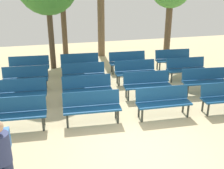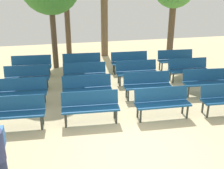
{
  "view_description": "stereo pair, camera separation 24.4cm",
  "coord_description": "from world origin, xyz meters",
  "views": [
    {
      "loc": [
        -2.02,
        -5.04,
        3.78
      ],
      "look_at": [
        0.0,
        2.97,
        0.55
      ],
      "focal_mm": 43.12,
      "sensor_mm": 36.0,
      "label": 1
    },
    {
      "loc": [
        -1.78,
        -5.1,
        3.78
      ],
      "look_at": [
        0.0,
        2.97,
        0.55
      ],
      "focal_mm": 43.12,
      "sensor_mm": 36.0,
      "label": 2
    }
  ],
  "objects": [
    {
      "name": "ground_plane",
      "position": [
        0.0,
        0.0,
        0.0
      ],
      "size": [
        24.0,
        24.0,
        0.0
      ],
      "primitive_type": "plane",
      "color": "#CCB789"
    },
    {
      "name": "bench_r0_c0",
      "position": [
        -2.95,
        1.76,
        0.5
      ],
      "size": [
        1.63,
        0.59,
        0.87
      ],
      "rotation": [
        0.0,
        0.0,
        -0.07
      ],
      "color": "navy",
      "rests_on": "ground_plane"
    },
    {
      "name": "bench_r0_c1",
      "position": [
        -0.91,
        1.66,
        0.5
      ],
      "size": [
        1.63,
        0.59,
        0.87
      ],
      "rotation": [
        0.0,
        0.0,
        -0.07
      ],
      "color": "navy",
      "rests_on": "ground_plane"
    },
    {
      "name": "bench_r0_c2",
      "position": [
        1.16,
        1.49,
        0.5
      ],
      "size": [
        1.62,
        0.55,
        0.87
      ],
      "rotation": [
        0.0,
        0.0,
        -0.04
      ],
      "color": "navy",
      "rests_on": "ground_plane"
    },
    {
      "name": "bench_r1_c0",
      "position": [
        -2.91,
        3.2,
        0.5
      ],
      "size": [
        1.63,
        0.58,
        0.87
      ],
      "rotation": [
        0.0,
        0.0,
        -0.06
      ],
      "color": "navy",
      "rests_on": "ground_plane"
    },
    {
      "name": "bench_r1_c1",
      "position": [
        -0.82,
        3.02,
        0.5
      ],
      "size": [
        1.62,
        0.55,
        0.87
      ],
      "rotation": [
        0.0,
        0.0,
        -0.04
      ],
      "color": "navy",
      "rests_on": "ground_plane"
    },
    {
      "name": "bench_r1_c2",
      "position": [
        1.22,
        2.92,
        0.5
      ],
      "size": [
        1.63,
        0.6,
        0.87
      ],
      "rotation": [
        0.0,
        0.0,
        -0.08
      ],
      "color": "navy",
      "rests_on": "ground_plane"
    },
    {
      "name": "bench_r1_c3",
      "position": [
        3.31,
        2.77,
        0.5
      ],
      "size": [
        1.64,
        0.63,
        0.87
      ],
      "rotation": [
        0.0,
        0.0,
        -0.09
      ],
      "color": "navy",
      "rests_on": "ground_plane"
    },
    {
      "name": "bench_r2_c0",
      "position": [
        -2.83,
        4.56,
        0.5
      ],
      "size": [
        1.63,
        0.59,
        0.87
      ],
      "rotation": [
        0.0,
        0.0,
        -0.07
      ],
      "color": "navy",
      "rests_on": "ground_plane"
    },
    {
      "name": "bench_r2_c1",
      "position": [
        -0.72,
        4.47,
        0.5
      ],
      "size": [
        1.63,
        0.6,
        0.87
      ],
      "rotation": [
        0.0,
        0.0,
        -0.08
      ],
      "color": "navy",
      "rests_on": "ground_plane"
    },
    {
      "name": "bench_r2_c2",
      "position": [
        1.28,
        4.33,
        0.5
      ],
      "size": [
        1.62,
        0.55,
        0.87
      ],
      "rotation": [
        0.0,
        0.0,
        -0.04
      ],
      "color": "navy",
      "rests_on": "ground_plane"
    },
    {
      "name": "bench_r2_c3",
      "position": [
        3.37,
        4.18,
        0.5
      ],
      "size": [
        1.62,
        0.56,
        0.87
      ],
      "rotation": [
        0.0,
        0.0,
        -0.05
      ],
      "color": "navy",
      "rests_on": "ground_plane"
    },
    {
      "name": "bench_r3_c0",
      "position": [
        -2.74,
        5.97,
        0.5
      ],
      "size": [
        1.63,
        0.6,
        0.87
      ],
      "rotation": [
        0.0,
        0.0,
        -0.08
      ],
      "color": "navy",
      "rests_on": "ground_plane"
    },
    {
      "name": "bench_r3_c1",
      "position": [
        -0.67,
        5.87,
        0.5
      ],
      "size": [
        1.63,
        0.58,
        0.87
      ],
      "rotation": [
        0.0,
        0.0,
        -0.06
      ],
      "color": "navy",
      "rests_on": "ground_plane"
    },
    {
      "name": "bench_r3_c2",
      "position": [
        1.39,
        5.69,
        0.5
      ],
      "size": [
        1.62,
        0.55,
        0.87
      ],
      "rotation": [
        0.0,
        0.0,
        -0.05
      ],
      "color": "navy",
      "rests_on": "ground_plane"
    },
    {
      "name": "bench_r3_c3",
      "position": [
        3.48,
        5.56,
        0.5
      ],
      "size": [
        1.63,
        0.59,
        0.87
      ],
      "rotation": [
        0.0,
        0.0,
        -0.07
      ],
      "color": "navy",
      "rests_on": "ground_plane"
    },
    {
      "name": "tree_3",
      "position": [
        0.85,
        8.63,
        1.66
      ],
      "size": [
        0.35,
        0.35,
        3.33
      ],
      "color": "brown",
      "rests_on": "ground_plane"
    }
  ]
}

